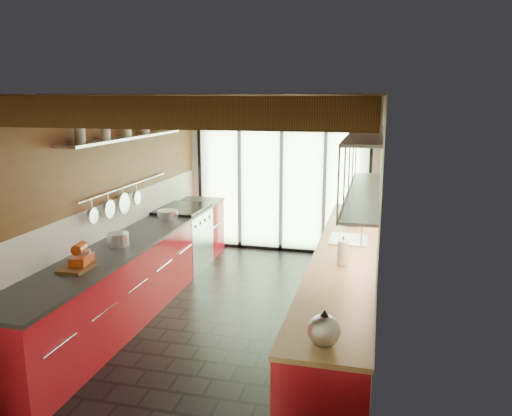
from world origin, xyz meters
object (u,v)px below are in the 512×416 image
(soap_bottle, at_px, (344,250))
(bowl, at_px, (352,223))
(stand_mixer, at_px, (82,257))
(paper_towel, at_px, (343,253))
(kettle, at_px, (324,329))

(soap_bottle, bearing_deg, bowl, 90.00)
(stand_mixer, xyz_separation_m, bowl, (2.54, 2.31, -0.07))
(soap_bottle, bearing_deg, stand_mixer, -161.14)
(paper_towel, distance_m, soap_bottle, 0.20)
(paper_towel, bearing_deg, bowl, 90.00)
(soap_bottle, height_order, bowl, soap_bottle)
(kettle, distance_m, paper_towel, 1.72)
(bowl, bearing_deg, kettle, -90.00)
(soap_bottle, bearing_deg, paper_towel, -90.00)
(kettle, relative_size, paper_towel, 1.05)
(kettle, xyz_separation_m, bowl, (0.00, 3.36, -0.09))
(kettle, bearing_deg, paper_towel, 90.00)
(stand_mixer, relative_size, paper_towel, 1.00)
(paper_towel, distance_m, bowl, 1.64)
(kettle, bearing_deg, stand_mixer, 157.58)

